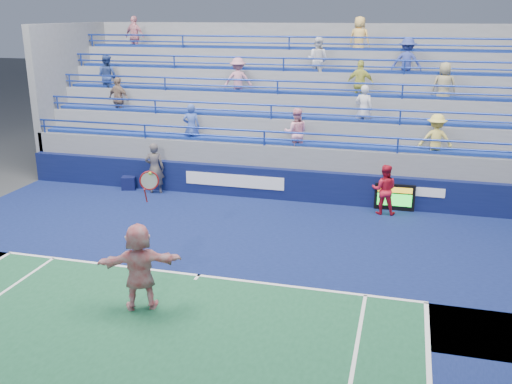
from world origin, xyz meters
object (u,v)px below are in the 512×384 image
(tennis_player, at_px, (140,266))
(line_judge, at_px, (155,168))
(judge_chair, at_px, (129,182))
(serve_speed_board, at_px, (395,197))
(ball_girl, at_px, (384,190))

(tennis_player, height_order, line_judge, tennis_player)
(judge_chair, xyz_separation_m, tennis_player, (4.37, -8.05, 0.71))
(judge_chair, relative_size, line_judge, 0.47)
(serve_speed_board, relative_size, ball_girl, 0.79)
(serve_speed_board, xyz_separation_m, line_judge, (-8.42, -0.28, 0.48))
(serve_speed_board, relative_size, line_judge, 0.70)
(judge_chair, xyz_separation_m, line_judge, (1.15, -0.20, 0.65))
(judge_chair, height_order, tennis_player, tennis_player)
(judge_chair, height_order, line_judge, line_judge)
(serve_speed_board, height_order, line_judge, line_judge)
(tennis_player, height_order, ball_girl, tennis_player)
(line_judge, bearing_deg, tennis_player, 97.18)
(tennis_player, relative_size, line_judge, 1.71)
(tennis_player, relative_size, ball_girl, 1.92)
(judge_chair, relative_size, ball_girl, 0.53)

